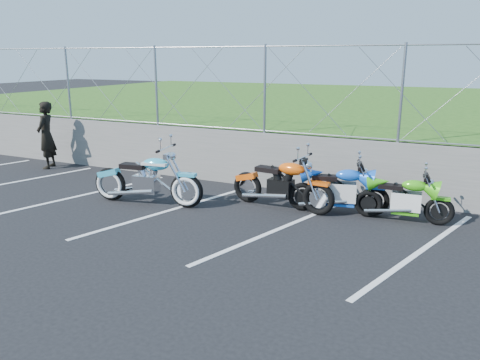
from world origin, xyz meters
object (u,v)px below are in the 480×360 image
at_px(cruiser_turquoise, 149,181).
at_px(sportbike_green, 405,201).
at_px(person_standing, 46,135).
at_px(naked_orange, 283,186).
at_px(sportbike_blue, 340,192).

bearing_deg(cruiser_turquoise, sportbike_green, 4.91).
distance_m(cruiser_turquoise, sportbike_green, 5.13).
bearing_deg(person_standing, cruiser_turquoise, 47.38).
distance_m(cruiser_turquoise, naked_orange, 2.81).
relative_size(cruiser_turquoise, sportbike_green, 1.38).
bearing_deg(sportbike_blue, cruiser_turquoise, -176.50).
bearing_deg(cruiser_turquoise, sportbike_blue, 8.27).
bearing_deg(sportbike_blue, person_standing, 163.97).
height_order(sportbike_blue, person_standing, person_standing).
bearing_deg(naked_orange, sportbike_blue, 16.76).
height_order(naked_orange, sportbike_green, naked_orange).
height_order(cruiser_turquoise, person_standing, person_standing).
xyz_separation_m(naked_orange, person_standing, (-7.20, 0.63, 0.44)).
bearing_deg(cruiser_turquoise, person_standing, 152.84).
bearing_deg(sportbike_green, sportbike_blue, 178.60).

